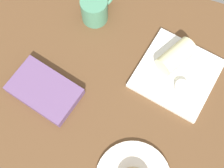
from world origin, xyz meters
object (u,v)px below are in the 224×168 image
Objects in this scene: square_plate at (177,74)px; coffee_mug at (95,9)px; book_stack at (44,90)px; breakfast_wrap at (176,56)px; sauce_cup at (182,87)px.

coffee_mug is (-32.95, 11.70, 4.16)cm from square_plate.
square_plate is 43.34cm from book_stack.
square_plate is 1.96× the size of breakfast_wrap.
coffee_mug reaches higher than square_plate.
square_plate is 1.00× the size of book_stack.
sauce_cup is 0.36× the size of breakfast_wrap.
coffee_mug is at bearing 160.46° from square_plate.
coffee_mug is at bearing 155.10° from sauce_cup.
book_stack is (-38.24, -20.39, 0.90)cm from square_plate.
breakfast_wrap reaches higher than square_plate.
sauce_cup reaches higher than square_plate.
book_stack is 32.68cm from coffee_mug.
sauce_cup is (2.65, -4.83, 2.06)cm from square_plate.
breakfast_wrap is 0.51× the size of book_stack.
sauce_cup is 10.11cm from breakfast_wrap.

